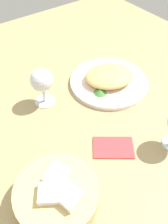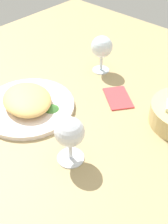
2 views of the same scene
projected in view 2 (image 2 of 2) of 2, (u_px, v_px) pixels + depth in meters
The scene contains 7 objects.
ground_plane at pixel (83, 127), 80.91cm from camera, with size 140.00×140.00×2.00cm, color tan.
plate at pixel (28, 106), 85.18cm from camera, with size 27.02×27.02×1.40cm, color white.
omelette at pixel (27, 99), 83.46cm from camera, with size 16.69×13.49×3.88cm, color #E2B364.
lettuce_garnish at pixel (51, 107), 82.65cm from camera, with size 4.29×4.29×1.63cm, color #458639.
wine_glass_near at pixel (70, 134), 65.72cm from camera, with size 7.02×7.02×12.45cm.
wine_glass_far at pixel (102, 48), 95.74cm from camera, with size 7.19×7.19×12.66cm.
folded_napkin at pixel (119, 98), 88.86cm from camera, with size 11.00×7.00×0.80cm, color #D9393D.
Camera 2 is at (40.03, -43.12, 54.70)cm, focal length 46.75 mm.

